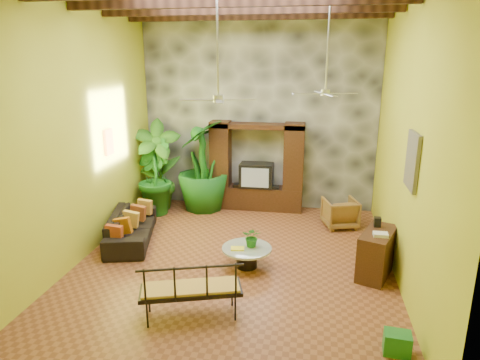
% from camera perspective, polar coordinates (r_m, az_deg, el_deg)
% --- Properties ---
extents(ground, '(7.00, 7.00, 0.00)m').
position_cam_1_polar(ground, '(8.56, -0.69, -10.82)').
color(ground, brown).
rests_on(ground, ground).
extents(back_wall, '(6.00, 0.02, 5.00)m').
position_cam_1_polar(back_wall, '(11.18, 2.55, 9.01)').
color(back_wall, gold).
rests_on(back_wall, ground).
extents(left_wall, '(0.02, 7.00, 5.00)m').
position_cam_1_polar(left_wall, '(8.80, -20.45, 6.11)').
color(left_wall, gold).
rests_on(left_wall, ground).
extents(right_wall, '(0.02, 7.00, 5.00)m').
position_cam_1_polar(right_wall, '(7.80, 21.56, 4.82)').
color(right_wall, gold).
rests_on(right_wall, ground).
extents(stone_accent_wall, '(5.98, 0.10, 4.98)m').
position_cam_1_polar(stone_accent_wall, '(11.12, 2.51, 8.98)').
color(stone_accent_wall, '#36383E').
rests_on(stone_accent_wall, ground).
extents(ceiling_beams, '(5.95, 5.36, 0.22)m').
position_cam_1_polar(ceiling_beams, '(7.69, -0.82, 22.87)').
color(ceiling_beams, '#351C11').
rests_on(ceiling_beams, ceiling).
extents(entertainment_center, '(2.40, 0.55, 2.30)m').
position_cam_1_polar(entertainment_center, '(11.12, 2.21, 0.91)').
color(entertainment_center, black).
rests_on(entertainment_center, ground).
extents(ceiling_fan_front, '(1.28, 1.28, 1.86)m').
position_cam_1_polar(ceiling_fan_front, '(7.30, -2.95, 12.37)').
color(ceiling_fan_front, '#A7A7AB').
rests_on(ceiling_fan_front, ceiling).
extents(ceiling_fan_back, '(1.28, 1.28, 1.86)m').
position_cam_1_polar(ceiling_fan_back, '(8.72, 11.38, 12.69)').
color(ceiling_fan_back, '#A7A7AB').
rests_on(ceiling_fan_back, ceiling).
extents(wall_art_mask, '(0.06, 0.32, 0.55)m').
position_cam_1_polar(wall_art_mask, '(9.72, -17.12, 4.86)').
color(wall_art_mask, gold).
rests_on(wall_art_mask, left_wall).
extents(wall_art_painting, '(0.06, 0.70, 0.90)m').
position_cam_1_polar(wall_art_painting, '(7.25, 22.00, 2.38)').
color(wall_art_painting, '#22597D').
rests_on(wall_art_painting, right_wall).
extents(sofa, '(1.33, 2.28, 0.62)m').
position_cam_1_polar(sofa, '(9.65, -14.30, -6.10)').
color(sofa, black).
rests_on(sofa, ground).
extents(wicker_armchair, '(0.91, 0.92, 0.68)m').
position_cam_1_polar(wicker_armchair, '(10.37, 13.20, -4.28)').
color(wicker_armchair, olive).
rests_on(wicker_armchair, ground).
extents(tall_plant_a, '(1.44, 1.19, 2.35)m').
position_cam_1_polar(tall_plant_a, '(11.23, -10.88, 1.90)').
color(tall_plant_a, '#2D6B1C').
rests_on(tall_plant_a, ground).
extents(tall_plant_b, '(1.33, 1.34, 1.91)m').
position_cam_1_polar(tall_plant_b, '(11.03, -11.46, 0.40)').
color(tall_plant_b, '#185D1C').
rests_on(tall_plant_b, ground).
extents(tall_plant_c, '(1.42, 1.42, 2.37)m').
position_cam_1_polar(tall_plant_c, '(11.06, -4.97, 1.96)').
color(tall_plant_c, '#175A1A').
rests_on(tall_plant_c, ground).
extents(coffee_table, '(0.95, 0.95, 0.40)m').
position_cam_1_polar(coffee_table, '(8.26, 0.90, -9.89)').
color(coffee_table, black).
rests_on(coffee_table, ground).
extents(centerpiece_plant, '(0.37, 0.33, 0.39)m').
position_cam_1_polar(centerpiece_plant, '(8.16, 1.65, -7.59)').
color(centerpiece_plant, '#1F6A1B').
rests_on(centerpiece_plant, coffee_table).
extents(yellow_tray, '(0.27, 0.21, 0.03)m').
position_cam_1_polar(yellow_tray, '(8.12, -0.33, -9.12)').
color(yellow_tray, yellow).
rests_on(yellow_tray, coffee_table).
extents(iron_bench, '(1.63, 1.01, 0.57)m').
position_cam_1_polar(iron_bench, '(6.66, -6.76, -14.07)').
color(iron_bench, black).
rests_on(iron_bench, ground).
extents(side_console, '(0.83, 1.16, 0.85)m').
position_cam_1_polar(side_console, '(8.30, 17.77, -9.28)').
color(side_console, '#3E1A13').
rests_on(side_console, ground).
extents(green_bin, '(0.38, 0.30, 0.31)m').
position_cam_1_polar(green_bin, '(6.53, 20.21, -19.73)').
color(green_bin, '#20782D').
rests_on(green_bin, ground).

